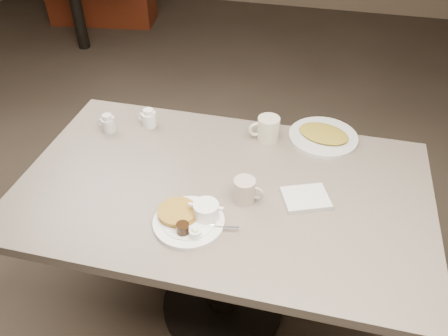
% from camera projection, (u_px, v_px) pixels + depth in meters
% --- Properties ---
extents(room, '(7.04, 8.04, 2.84)m').
position_uv_depth(room, '(222.00, 10.00, 1.24)').
color(room, '#4C3F33').
rests_on(room, ground).
extents(diner_table, '(1.50, 0.90, 0.75)m').
position_uv_depth(diner_table, '(223.00, 218.00, 1.76)').
color(diner_table, slate).
rests_on(diner_table, ground).
extents(main_plate, '(0.30, 0.25, 0.07)m').
position_uv_depth(main_plate, '(191.00, 218.00, 1.50)').
color(main_plate, white).
rests_on(main_plate, diner_table).
extents(coffee_mug_near, '(0.11, 0.08, 0.09)m').
position_uv_depth(coffee_mug_near, '(245.00, 190.00, 1.57)').
color(coffee_mug_near, '#B5A698').
rests_on(coffee_mug_near, diner_table).
extents(napkin, '(0.19, 0.18, 0.02)m').
position_uv_depth(napkin, '(306.00, 198.00, 1.59)').
color(napkin, silver).
rests_on(napkin, diner_table).
extents(coffee_mug_far, '(0.14, 0.12, 0.10)m').
position_uv_depth(coffee_mug_far, '(267.00, 129.00, 1.85)').
color(coffee_mug_far, beige).
rests_on(coffee_mug_far, diner_table).
extents(creamer_left, '(0.09, 0.07, 0.08)m').
position_uv_depth(creamer_left, '(108.00, 124.00, 1.90)').
color(creamer_left, silver).
rests_on(creamer_left, diner_table).
extents(creamer_right, '(0.09, 0.08, 0.08)m').
position_uv_depth(creamer_right, '(149.00, 118.00, 1.94)').
color(creamer_right, white).
rests_on(creamer_right, diner_table).
extents(hash_plate, '(0.36, 0.36, 0.04)m').
position_uv_depth(hash_plate, '(323.00, 136.00, 1.88)').
color(hash_plate, beige).
rests_on(hash_plate, diner_table).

